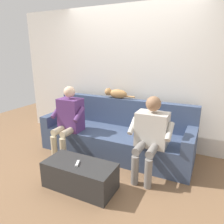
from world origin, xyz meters
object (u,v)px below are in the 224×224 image
Objects in this scene: remote_white at (77,163)px; coffee_table at (80,175)px; person_right_seated at (69,118)px; person_left_seated at (151,132)px; cat_on_backrest at (116,93)px; couch at (117,136)px.

coffee_table is at bearing 146.72° from remote_white.
person_right_seated is (0.70, -0.73, 0.47)m from coffee_table.
person_left_seated reaches higher than coffee_table.
person_left_seated is 1.08m from remote_white.
person_right_seated reaches higher than cat_on_backrest.
coffee_table is at bearing 133.71° from person_right_seated.
person_right_seated is 1.07m from remote_white.
cat_on_backrest is 4.43× the size of remote_white.
cat_on_backrest reaches higher than coffee_table.
person_right_seated is (1.40, -0.00, 0.02)m from person_left_seated.
coffee_table is (0.00, 1.13, -0.11)m from couch.
cat_on_backrest reaches higher than couch.
cat_on_backrest is at bearing -83.54° from coffee_table.
person_left_seated is (-0.70, 0.40, 0.34)m from couch.
couch is at bearing -90.00° from coffee_table.
couch is 0.88m from person_left_seated.
person_right_seated is 0.94m from cat_on_backrest.
remote_white is at bearing 132.19° from person_right_seated.
person_left_seated reaches higher than cat_on_backrest.
person_right_seated is (0.70, 0.40, 0.36)m from couch.
couch is 2.77× the size of coffee_table.
person_left_seated is 1.40m from person_right_seated.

